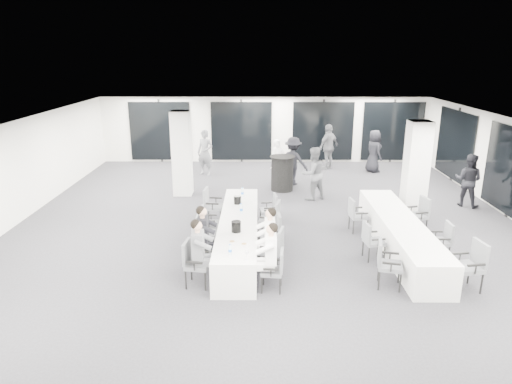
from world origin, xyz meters
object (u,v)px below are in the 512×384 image
ice_bucket_near (236,227)px  standing_guest_h (469,177)px  chair_main_left_near (194,260)px  standing_guest_d (329,144)px  chair_main_left_fourth (207,221)px  chair_side_right_far (419,212)px  standing_guest_a (278,158)px  standing_guest_g (205,150)px  chair_main_right_fourth (272,218)px  chair_side_left_near (386,261)px  chair_main_right_mid (273,231)px  chair_side_left_mid (371,239)px  chair_side_right_mid (443,238)px  chair_side_left_far (356,213)px  chair_main_right_far (271,208)px  ice_bucket_far (237,200)px  chair_main_left_second (199,247)px  cocktail_table (282,173)px  chair_main_right_near (275,268)px  banquet_table_main (239,233)px  standing_guest_e (374,148)px  chair_main_left_far (211,203)px  standing_guest_b (313,170)px  chair_side_right_near (472,263)px  banquet_table_side (400,235)px  standing_guest_c (293,158)px

ice_bucket_near → standing_guest_h: bearing=30.2°
chair_main_left_near → standing_guest_d: standing_guest_d is taller
chair_main_left_fourth → standing_guest_h: size_ratio=0.46×
chair_side_right_far → standing_guest_a: bearing=22.2°
standing_guest_h → standing_guest_g: bearing=12.7°
chair_main_right_fourth → chair_side_left_near: chair_main_right_fourth is taller
chair_main_right_mid → chair_side_left_mid: 2.27m
ice_bucket_near → chair_side_right_mid: bearing=2.9°
chair_side_right_far → standing_guest_h: standing_guest_h is taller
chair_main_right_fourth → chair_side_left_far: (2.24, 0.50, -0.05)m
chair_main_right_mid → chair_side_right_far: chair_side_right_far is taller
chair_main_right_far → chair_side_left_far: 2.30m
ice_bucket_far → standing_guest_a: bearing=75.7°
standing_guest_g → ice_bucket_far: (1.52, -5.87, -0.13)m
chair_main_right_mid → standing_guest_d: bearing=-21.0°
chair_side_left_far → chair_side_left_mid: bearing=-6.2°
ice_bucket_near → standing_guest_a: bearing=80.1°
ice_bucket_near → ice_bucket_far: (-0.06, 1.97, -0.01)m
standing_guest_a → chair_main_left_second: bearing=-129.6°
cocktail_table → chair_main_left_second: size_ratio=1.38×
chair_main_right_near → ice_bucket_near: size_ratio=3.48×
chair_main_left_fourth → ice_bucket_far: bearing=128.9°
banquet_table_main → ice_bucket_far: size_ratio=22.47×
chair_main_right_mid → chair_side_left_mid: (2.24, -0.35, -0.04)m
banquet_table_main → standing_guest_e: (5.07, 7.48, 0.58)m
chair_main_right_fourth → chair_side_right_mid: chair_main_right_fourth is taller
banquet_table_main → ice_bucket_near: (-0.01, -0.83, 0.50)m
chair_main_right_far → banquet_table_main: bearing=142.8°
chair_main_right_far → chair_side_left_near: chair_side_left_near is taller
chair_main_left_far → chair_side_right_far: bearing=88.8°
chair_side_right_far → chair_side_left_near: bearing=137.6°
banquet_table_main → standing_guest_b: size_ratio=2.56×
chair_side_left_far → standing_guest_b: bearing=-169.7°
chair_side_right_near → chair_main_left_near: bearing=79.8°
standing_guest_d → banquet_table_side: bearing=51.3°
standing_guest_a → chair_main_left_far: bearing=-138.8°
chair_side_right_near → standing_guest_a: (-3.55, 8.11, 0.31)m
chair_main_left_far → chair_side_left_mid: bearing=64.8°
chair_side_left_mid → standing_guest_g: size_ratio=0.45×
chair_main_right_far → standing_guest_a: size_ratio=0.49×
chair_main_left_near → chair_main_left_fourth: chair_main_left_near is taller
chair_main_right_far → chair_side_left_far: size_ratio=0.96×
chair_side_right_near → ice_bucket_near: 4.91m
chair_main_left_far → ice_bucket_far: (0.76, -0.58, 0.29)m
banquet_table_side → chair_side_left_far: (-0.83, 1.14, 0.14)m
chair_main_right_near → standing_guest_h: standing_guest_h is taller
cocktail_table → chair_side_right_mid: 6.48m
banquet_table_main → chair_side_right_near: chair_side_right_near is taller
chair_side_right_near → chair_main_right_mid: bearing=57.1°
chair_main_right_mid → standing_guest_c: standing_guest_c is taller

